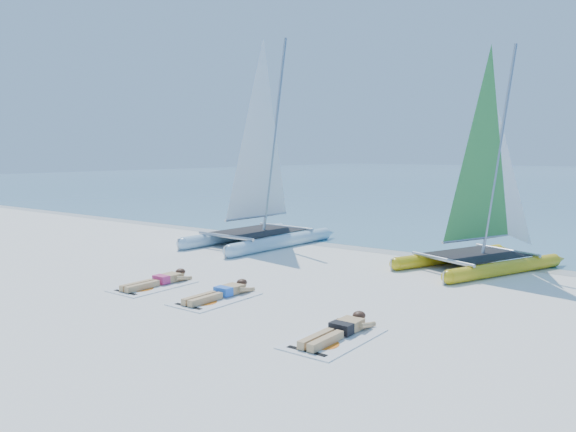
% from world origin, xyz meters
% --- Properties ---
extents(ground, '(140.00, 140.00, 0.00)m').
position_xyz_m(ground, '(0.00, 0.00, 0.00)').
color(ground, white).
rests_on(ground, ground).
extents(wet_sand_strip, '(140.00, 1.40, 0.01)m').
position_xyz_m(wet_sand_strip, '(0.00, 5.50, 0.00)').
color(wet_sand_strip, beige).
rests_on(wet_sand_strip, ground).
extents(catamaran_blue, '(2.72, 5.24, 6.98)m').
position_xyz_m(catamaran_blue, '(-3.99, 3.99, 2.09)').
color(catamaran_blue, '#ADCDE3').
rests_on(catamaran_blue, ground).
extents(catamaran_yellow, '(3.57, 4.84, 5.97)m').
position_xyz_m(catamaran_yellow, '(3.13, 4.74, 1.88)').
color(catamaran_yellow, yellow).
rests_on(catamaran_yellow, ground).
extents(towel_a, '(1.00, 1.85, 0.02)m').
position_xyz_m(towel_a, '(-2.15, -1.96, 0.01)').
color(towel_a, white).
rests_on(towel_a, ground).
extents(sunbather_a, '(0.37, 1.73, 0.26)m').
position_xyz_m(sunbather_a, '(-2.15, -1.77, 0.12)').
color(sunbather_a, tan).
rests_on(sunbather_a, towel_a).
extents(towel_b, '(1.00, 1.85, 0.02)m').
position_xyz_m(towel_b, '(-0.27, -1.92, 0.01)').
color(towel_b, white).
rests_on(towel_b, ground).
extents(sunbather_b, '(0.37, 1.73, 0.26)m').
position_xyz_m(sunbather_b, '(-0.27, -1.72, 0.12)').
color(sunbather_b, tan).
rests_on(sunbather_b, towel_b).
extents(towel_c, '(1.00, 1.85, 0.02)m').
position_xyz_m(towel_c, '(2.97, -2.54, 0.01)').
color(towel_c, white).
rests_on(towel_c, ground).
extents(sunbather_c, '(0.37, 1.73, 0.26)m').
position_xyz_m(sunbather_c, '(2.97, -2.35, 0.12)').
color(sunbather_c, tan).
rests_on(sunbather_c, towel_c).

